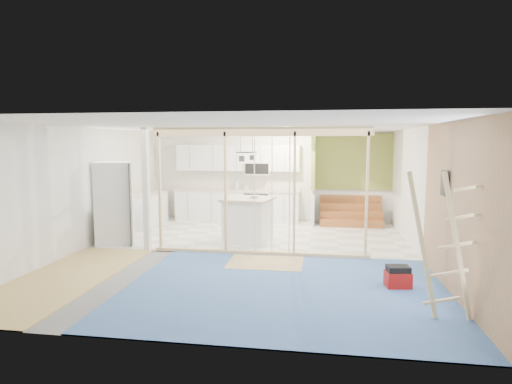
# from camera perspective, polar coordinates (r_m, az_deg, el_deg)

# --- Properties ---
(room) EXTENTS (7.01, 8.01, 2.61)m
(room) POSITION_cam_1_polar(r_m,az_deg,el_deg) (8.63, -1.49, 0.05)
(room) COLOR slate
(room) RESTS_ON ground
(floor_overlays) EXTENTS (7.00, 8.00, 0.03)m
(floor_overlays) POSITION_cam_1_polar(r_m,az_deg,el_deg) (8.91, -0.93, -8.18)
(floor_overlays) COLOR white
(floor_overlays) RESTS_ON room
(stud_frame) EXTENTS (4.66, 0.14, 2.60)m
(stud_frame) POSITION_cam_1_polar(r_m,az_deg,el_deg) (8.65, -3.27, 2.10)
(stud_frame) COLOR #D2AF80
(stud_frame) RESTS_ON room
(base_cabinets) EXTENTS (4.45, 2.24, 0.93)m
(base_cabinets) POSITION_cam_1_polar(r_m,az_deg,el_deg) (12.34, -6.07, -1.94)
(base_cabinets) COLOR white
(base_cabinets) RESTS_ON room
(upper_cabinets) EXTENTS (3.60, 0.41, 0.85)m
(upper_cabinets) POSITION_cam_1_polar(r_m,az_deg,el_deg) (12.48, -2.19, 4.43)
(upper_cabinets) COLOR white
(upper_cabinets) RESTS_ON room
(green_partition) EXTENTS (2.25, 1.51, 2.60)m
(green_partition) POSITION_cam_1_polar(r_m,az_deg,el_deg) (12.18, 11.13, 0.13)
(green_partition) COLOR olive
(green_partition) RESTS_ON room
(pot_rack) EXTENTS (0.52, 0.52, 0.72)m
(pot_rack) POSITION_cam_1_polar(r_m,az_deg,el_deg) (10.49, -1.32, 5.01)
(pot_rack) COLOR black
(pot_rack) RESTS_ON room
(sheathing_panel) EXTENTS (0.02, 4.00, 2.60)m
(sheathing_panel) POSITION_cam_1_polar(r_m,az_deg,el_deg) (6.80, 25.39, -2.31)
(sheathing_panel) COLOR tan
(sheathing_panel) RESTS_ON room
(electrical_panel) EXTENTS (0.04, 0.30, 0.40)m
(electrical_panel) POSITION_cam_1_polar(r_m,az_deg,el_deg) (7.32, 23.81, 1.11)
(electrical_panel) COLOR #343539
(electrical_panel) RESTS_ON room
(ceiling_light) EXTENTS (0.32, 0.32, 0.08)m
(ceiling_light) POSITION_cam_1_polar(r_m,az_deg,el_deg) (11.44, 8.19, 7.79)
(ceiling_light) COLOR #FFEABF
(ceiling_light) RESTS_ON room
(fridge) EXTENTS (1.06, 1.02, 1.86)m
(fridge) POSITION_cam_1_polar(r_m,az_deg,el_deg) (10.15, -18.32, -1.41)
(fridge) COLOR silver
(fridge) RESTS_ON room
(island) EXTENTS (1.20, 1.20, 1.03)m
(island) POSITION_cam_1_polar(r_m,az_deg,el_deg) (9.83, -1.05, -3.79)
(island) COLOR white
(island) RESTS_ON room
(bowl) EXTENTS (0.26, 0.26, 0.06)m
(bowl) POSITION_cam_1_polar(r_m,az_deg,el_deg) (9.75, -0.23, -0.63)
(bowl) COLOR silver
(bowl) RESTS_ON island
(soap_bottle_a) EXTENTS (0.13, 0.13, 0.30)m
(soap_bottle_a) POSITION_cam_1_polar(r_m,az_deg,el_deg) (12.52, -2.61, 1.03)
(soap_bottle_a) COLOR #AEB3C2
(soap_bottle_a) RESTS_ON base_cabinets
(soap_bottle_b) EXTENTS (0.10, 0.10, 0.17)m
(soap_bottle_b) POSITION_cam_1_polar(r_m,az_deg,el_deg) (12.49, -1.30, 0.74)
(soap_bottle_b) COLOR silver
(soap_bottle_b) RESTS_ON base_cabinets
(toolbox) EXTENTS (0.41, 0.33, 0.36)m
(toolbox) POSITION_cam_1_polar(r_m,az_deg,el_deg) (7.20, 18.39, -10.77)
(toolbox) COLOR maroon
(toolbox) RESTS_ON room
(ladder) EXTENTS (1.03, 0.07, 1.91)m
(ladder) POSITION_cam_1_polar(r_m,az_deg,el_deg) (5.94, 23.82, -6.61)
(ladder) COLOR #D8BF84
(ladder) RESTS_ON room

